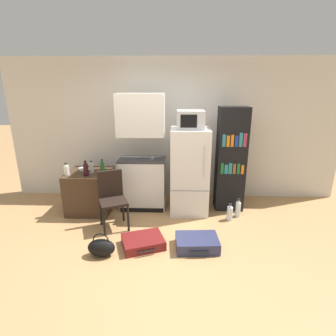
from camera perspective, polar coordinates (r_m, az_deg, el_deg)
ground_plane at (r=3.76m, az=-2.56°, el=-17.60°), size 24.00×24.00×0.00m
wall_back at (r=5.14m, az=1.24°, el=8.22°), size 6.40×0.10×2.68m
side_table at (r=4.91m, az=-16.52°, el=-4.82°), size 0.74×0.73×0.72m
kitchen_hutch at (r=4.65m, az=-5.69°, el=2.23°), size 0.82×0.46×2.05m
refrigerator at (r=4.57m, az=4.67°, el=-0.67°), size 0.65×0.67×1.48m
microwave at (r=4.38m, az=4.95°, el=10.46°), size 0.45×0.43×0.30m
bookshelf at (r=4.75m, az=13.49°, el=1.79°), size 0.49×0.38×1.83m
bottle_wine_dark at (r=4.57m, az=-17.46°, el=-0.29°), size 0.08×0.08×0.26m
bottle_clear_short at (r=4.70m, az=-16.29°, el=0.03°), size 0.06×0.06×0.21m
bottle_milk_white at (r=4.72m, az=-21.23°, el=-0.41°), size 0.09×0.09×0.21m
bottle_green_tall at (r=4.60m, az=-14.07°, el=0.07°), size 0.07×0.07×0.25m
bowl at (r=4.92m, az=-17.99°, el=-0.18°), size 0.15×0.15×0.04m
chair at (r=4.21m, az=-12.12°, el=-5.68°), size 0.53×0.53×0.90m
suitcase_large_flat at (r=3.83m, az=-5.45°, el=-15.72°), size 0.67×0.59×0.13m
suitcase_small_flat at (r=3.79m, az=6.33°, el=-15.88°), size 0.61×0.47×0.16m
handbag at (r=3.70m, az=-14.31°, el=-16.41°), size 0.36×0.20×0.33m
water_bottle_front at (r=4.71m, az=14.99°, el=-8.61°), size 0.09×0.09×0.33m
water_bottle_middle at (r=4.56m, az=13.30°, el=-9.52°), size 0.10×0.10×0.30m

